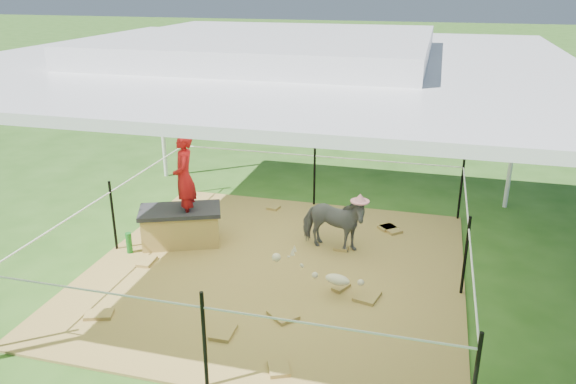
% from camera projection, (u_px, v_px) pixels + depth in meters
% --- Properties ---
extents(ground, '(90.00, 90.00, 0.00)m').
position_uv_depth(ground, '(276.00, 271.00, 7.10)').
color(ground, '#2D5919').
rests_on(ground, ground).
extents(hay_patch, '(4.60, 4.60, 0.03)m').
position_uv_depth(hay_patch, '(276.00, 270.00, 7.09)').
color(hay_patch, brown).
rests_on(hay_patch, ground).
extents(canopy_tent, '(6.30, 6.30, 2.90)m').
position_uv_depth(canopy_tent, '(274.00, 54.00, 6.14)').
color(canopy_tent, silver).
rests_on(canopy_tent, ground).
extents(rope_fence, '(4.54, 4.54, 1.00)m').
position_uv_depth(rope_fence, '(275.00, 225.00, 6.87)').
color(rope_fence, black).
rests_on(rope_fence, ground).
extents(straw_bale, '(1.14, 0.87, 0.45)m').
position_uv_depth(straw_bale, '(181.00, 228.00, 7.71)').
color(straw_bale, '#A37F3B').
rests_on(straw_bale, hay_patch).
extents(dark_cloth, '(1.23, 0.94, 0.06)m').
position_uv_depth(dark_cloth, '(180.00, 211.00, 7.62)').
color(dark_cloth, black).
rests_on(dark_cloth, straw_bale).
extents(woman, '(0.44, 0.53, 1.23)m').
position_uv_depth(woman, '(184.00, 170.00, 7.39)').
color(woman, '#AD1014').
rests_on(woman, straw_bale).
extents(green_bottle, '(0.10, 0.10, 0.28)m').
position_uv_depth(green_bottle, '(129.00, 243.00, 7.46)').
color(green_bottle, '#176B1E').
rests_on(green_bottle, hay_patch).
extents(pony, '(0.98, 0.56, 0.78)m').
position_uv_depth(pony, '(333.00, 223.00, 7.46)').
color(pony, '#515156').
rests_on(pony, hay_patch).
extents(pink_hat, '(0.24, 0.24, 0.11)m').
position_uv_depth(pink_hat, '(334.00, 192.00, 7.30)').
color(pink_hat, pink).
rests_on(pink_hat, pony).
extents(foal, '(0.94, 0.65, 0.47)m').
position_uv_depth(foal, '(338.00, 277.00, 6.41)').
color(foal, '#C4B28F').
rests_on(foal, hay_patch).
extents(trash_barrel, '(0.75, 0.75, 0.96)m').
position_uv_depth(trash_barrel, '(539.00, 133.00, 11.57)').
color(trash_barrel, blue).
rests_on(trash_barrel, ground).
extents(picnic_table_near, '(2.05, 1.88, 0.70)m').
position_uv_depth(picnic_table_near, '(453.00, 114.00, 13.73)').
color(picnic_table_near, brown).
rests_on(picnic_table_near, ground).
extents(picnic_table_far, '(1.76, 1.27, 0.73)m').
position_uv_depth(picnic_table_far, '(565.00, 108.00, 14.38)').
color(picnic_table_far, '#53341C').
rests_on(picnic_table_far, ground).
extents(distant_person, '(0.65, 0.51, 1.29)m').
position_uv_depth(distant_person, '(474.00, 112.00, 12.68)').
color(distant_person, '#388ED3').
rests_on(distant_person, ground).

